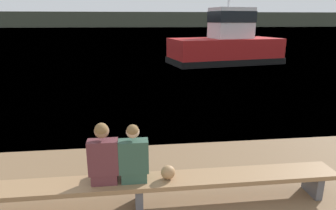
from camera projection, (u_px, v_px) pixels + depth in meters
water_surface at (131, 27)px, 121.66m from camera, size 240.00×240.00×0.00m
far_shoreline at (131, 20)px, 122.38m from camera, size 600.00×12.00×5.83m
bench_main at (139, 185)px, 4.72m from camera, size 6.53×0.52×0.46m
person_left at (103, 157)px, 4.52m from camera, size 0.45×0.41×0.99m
person_right at (134, 158)px, 4.59m from camera, size 0.45×0.41×0.94m
shopping_bag at (168, 172)px, 4.71m from camera, size 0.23×0.19×0.23m
tugboat_red at (226, 46)px, 20.39m from camera, size 7.99×4.72×5.72m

